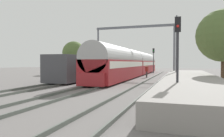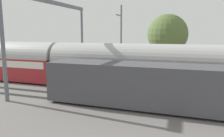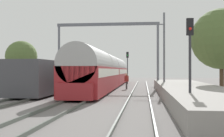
{
  "view_description": "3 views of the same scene",
  "coord_description": "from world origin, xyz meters",
  "px_view_note": "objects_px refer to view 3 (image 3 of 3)",
  "views": [
    {
      "loc": [
        7.0,
        -18.33,
        2.1
      ],
      "look_at": [
        0.0,
        3.01,
        1.45
      ],
      "focal_mm": 33.63,
      "sensor_mm": 36.0,
      "label": 1
    },
    {
      "loc": [
        -17.86,
        2.13,
        4.82
      ],
      "look_at": [
        1.37,
        8.68,
        1.52
      ],
      "focal_mm": 34.67,
      "sensor_mm": 36.0,
      "label": 2
    },
    {
      "loc": [
        4.41,
        -20.66,
        2.09
      ],
      "look_at": [
        0.0,
        19.12,
        2.32
      ],
      "focal_mm": 46.27,
      "sensor_mm": 36.0,
      "label": 3
    }
  ],
  "objects_px": {
    "passenger_train": "(107,71)",
    "railway_signal_near": "(190,51)",
    "person_crossing": "(127,80)",
    "railway_signal_far": "(127,63)",
    "freight_car": "(50,77)",
    "catenary_gantry": "(107,41)"
  },
  "relations": [
    {
      "from": "freight_car",
      "to": "railway_signal_far",
      "type": "xyz_separation_m",
      "value": [
        5.99,
        18.64,
        1.66
      ]
    },
    {
      "from": "railway_signal_far",
      "to": "catenary_gantry",
      "type": "distance_m",
      "value": 9.69
    },
    {
      "from": "passenger_train",
      "to": "person_crossing",
      "type": "xyz_separation_m",
      "value": [
        2.53,
        -3.04,
        -0.94
      ]
    },
    {
      "from": "freight_car",
      "to": "railway_signal_far",
      "type": "height_order",
      "value": "railway_signal_far"
    },
    {
      "from": "freight_car",
      "to": "railway_signal_far",
      "type": "relative_size",
      "value": 2.66
    },
    {
      "from": "railway_signal_near",
      "to": "catenary_gantry",
      "type": "xyz_separation_m",
      "value": [
        -6.82,
        19.28,
        2.54
      ]
    },
    {
      "from": "passenger_train",
      "to": "freight_car",
      "type": "relative_size",
      "value": 2.53
    },
    {
      "from": "passenger_train",
      "to": "railway_signal_near",
      "type": "relative_size",
      "value": 6.81
    },
    {
      "from": "catenary_gantry",
      "to": "passenger_train",
      "type": "bearing_deg",
      "value": -90.0
    },
    {
      "from": "freight_car",
      "to": "catenary_gantry",
      "type": "height_order",
      "value": "catenary_gantry"
    },
    {
      "from": "freight_car",
      "to": "railway_signal_far",
      "type": "distance_m",
      "value": 19.65
    },
    {
      "from": "passenger_train",
      "to": "catenary_gantry",
      "type": "relative_size",
      "value": 2.62
    },
    {
      "from": "freight_car",
      "to": "person_crossing",
      "type": "relative_size",
      "value": 7.51
    },
    {
      "from": "railway_signal_near",
      "to": "freight_car",
      "type": "bearing_deg",
      "value": 138.0
    },
    {
      "from": "railway_signal_near",
      "to": "railway_signal_far",
      "type": "distance_m",
      "value": 28.87
    },
    {
      "from": "freight_car",
      "to": "railway_signal_near",
      "type": "bearing_deg",
      "value": -42.0
    },
    {
      "from": "person_crossing",
      "to": "catenary_gantry",
      "type": "height_order",
      "value": "catenary_gantry"
    },
    {
      "from": "passenger_train",
      "to": "railway_signal_far",
      "type": "distance_m",
      "value": 9.78
    },
    {
      "from": "railway_signal_near",
      "to": "railway_signal_far",
      "type": "height_order",
      "value": "railway_signal_far"
    },
    {
      "from": "person_crossing",
      "to": "railway_signal_far",
      "type": "height_order",
      "value": "railway_signal_far"
    },
    {
      "from": "person_crossing",
      "to": "railway_signal_near",
      "type": "xyz_separation_m",
      "value": [
        4.29,
        -15.89,
        2.07
      ]
    },
    {
      "from": "railway_signal_far",
      "to": "person_crossing",
      "type": "bearing_deg",
      "value": -87.22
    }
  ]
}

